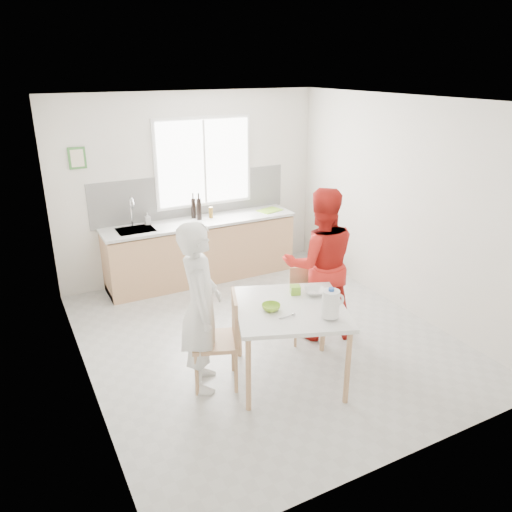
{
  "coord_description": "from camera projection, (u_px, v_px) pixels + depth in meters",
  "views": [
    {
      "loc": [
        -2.49,
        -4.56,
        3.03
      ],
      "look_at": [
        -0.0,
        0.2,
        0.96
      ],
      "focal_mm": 35.0,
      "sensor_mm": 36.0,
      "label": 1
    }
  ],
  "objects": [
    {
      "name": "soap_bottle",
      "position": [
        148.0,
        218.0,
        7.01
      ],
      "size": [
        0.08,
        0.08,
        0.17
      ],
      "primitive_type": "imported",
      "rotation": [
        0.0,
        0.0,
        -0.0
      ],
      "color": "#999999",
      "rests_on": "kitchen_counter"
    },
    {
      "name": "chair_left",
      "position": [
        222.0,
        336.0,
        4.91
      ],
      "size": [
        0.57,
        0.57,
        0.96
      ],
      "rotation": [
        0.0,
        0.0,
        -1.93
      ],
      "color": "tan",
      "rests_on": "ground"
    },
    {
      "name": "person_white",
      "position": [
        201.0,
        307.0,
        4.77
      ],
      "size": [
        0.61,
        0.73,
        1.72
      ],
      "primitive_type": "imported",
      "rotation": [
        0.0,
        0.0,
        1.21
      ],
      "color": "white",
      "rests_on": "ground"
    },
    {
      "name": "green_box",
      "position": [
        295.0,
        290.0,
        5.14
      ],
      "size": [
        0.13,
        0.13,
        0.09
      ],
      "primitive_type": "cube",
      "rotation": [
        0.0,
        0.0,
        -0.36
      ],
      "color": "#7EBD2B",
      "rests_on": "dining_table"
    },
    {
      "name": "jar_amber",
      "position": [
        211.0,
        212.0,
        7.31
      ],
      "size": [
        0.06,
        0.06,
        0.16
      ],
      "primitive_type": "cylinder",
      "color": "brown",
      "rests_on": "kitchen_counter"
    },
    {
      "name": "spoon",
      "position": [
        286.0,
        317.0,
        4.66
      ],
      "size": [
        0.16,
        0.01,
        0.01
      ],
      "primitive_type": "cylinder",
      "rotation": [
        0.0,
        1.57,
        -0.01
      ],
      "color": "#A5A5AA",
      "rests_on": "dining_table"
    },
    {
      "name": "bowl_white",
      "position": [
        315.0,
        292.0,
        5.14
      ],
      "size": [
        0.28,
        0.28,
        0.05
      ],
      "primitive_type": "imported",
      "rotation": [
        0.0,
        0.0,
        -0.36
      ],
      "color": "silver",
      "rests_on": "dining_table"
    },
    {
      "name": "kitchen_counter",
      "position": [
        201.0,
        253.0,
        7.4
      ],
      "size": [
        2.84,
        0.64,
        1.37
      ],
      "color": "tan",
      "rests_on": "ground"
    },
    {
      "name": "chair_far",
      "position": [
        306.0,
        301.0,
        5.8
      ],
      "size": [
        0.5,
        0.5,
        0.84
      ],
      "rotation": [
        0.0,
        0.0,
        -0.36
      ],
      "color": "tan",
      "rests_on": "ground"
    },
    {
      "name": "person_red",
      "position": [
        320.0,
        264.0,
        5.71
      ],
      "size": [
        1.05,
        0.94,
        1.79
      ],
      "primitive_type": "imported",
      "rotation": [
        0.0,
        0.0,
        2.78
      ],
      "color": "red",
      "rests_on": "ground"
    },
    {
      "name": "room_shell",
      "position": [
        265.0,
        203.0,
        5.35
      ],
      "size": [
        4.5,
        4.5,
        4.5
      ],
      "color": "silver",
      "rests_on": "ground"
    },
    {
      "name": "backsplash",
      "position": [
        192.0,
        195.0,
        7.35
      ],
      "size": [
        3.0,
        0.02,
        0.65
      ],
      "primitive_type": "cube",
      "color": "white",
      "rests_on": "room_shell"
    },
    {
      "name": "ground",
      "position": [
        264.0,
        337.0,
        5.94
      ],
      "size": [
        4.5,
        4.5,
        0.0
      ],
      "primitive_type": "plane",
      "color": "#B7B7B2",
      "rests_on": "ground"
    },
    {
      "name": "wine_bottle_a",
      "position": [
        199.0,
        209.0,
        7.2
      ],
      "size": [
        0.07,
        0.07,
        0.32
      ],
      "primitive_type": "cylinder",
      "color": "black",
      "rests_on": "kitchen_counter"
    },
    {
      "name": "cutting_board",
      "position": [
        270.0,
        210.0,
        7.69
      ],
      "size": [
        0.4,
        0.33,
        0.01
      ],
      "primitive_type": "cube",
      "rotation": [
        0.0,
        0.0,
        0.26
      ],
      "color": "#8CCA2E",
      "rests_on": "kitchen_counter"
    },
    {
      "name": "milk_jug",
      "position": [
        331.0,
        303.0,
        4.6
      ],
      "size": [
        0.22,
        0.16,
        0.29
      ],
      "rotation": [
        0.0,
        0.0,
        -0.36
      ],
      "color": "white",
      "rests_on": "dining_table"
    },
    {
      "name": "picture_frame",
      "position": [
        77.0,
        158.0,
        6.43
      ],
      "size": [
        0.22,
        0.03,
        0.28
      ],
      "color": "#3F803A",
      "rests_on": "room_shell"
    },
    {
      "name": "bowl_green",
      "position": [
        271.0,
        307.0,
        4.8
      ],
      "size": [
        0.24,
        0.24,
        0.06
      ],
      "primitive_type": "imported",
      "rotation": [
        0.0,
        0.0,
        -0.36
      ],
      "color": "#8DC42D",
      "rests_on": "dining_table"
    },
    {
      "name": "window",
      "position": [
        204.0,
        162.0,
        7.26
      ],
      "size": [
        1.5,
        0.06,
        1.3
      ],
      "color": "white",
      "rests_on": "room_shell"
    },
    {
      "name": "wine_bottle_b",
      "position": [
        193.0,
        208.0,
        7.28
      ],
      "size": [
        0.07,
        0.07,
        0.3
      ],
      "primitive_type": "cylinder",
      "color": "black",
      "rests_on": "kitchen_counter"
    },
    {
      "name": "dining_table",
      "position": [
        290.0,
        314.0,
        4.91
      ],
      "size": [
        1.37,
        1.37,
        0.82
      ],
      "rotation": [
        0.0,
        0.0,
        -0.36
      ],
      "color": "silver",
      "rests_on": "ground"
    }
  ]
}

